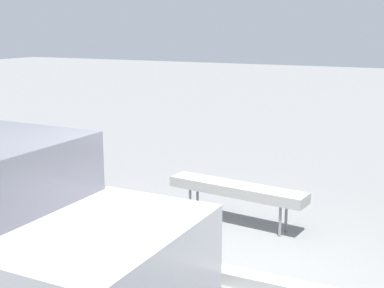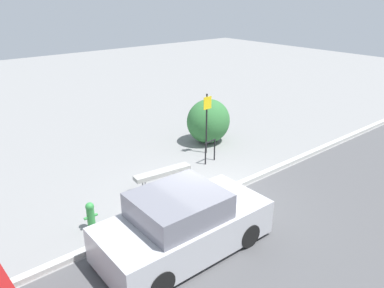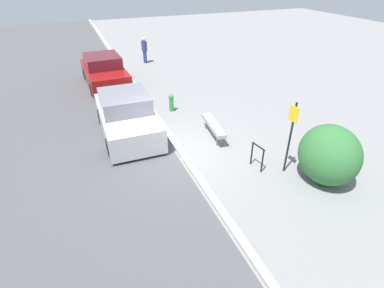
{
  "view_description": "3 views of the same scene",
  "coord_description": "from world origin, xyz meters",
  "px_view_note": "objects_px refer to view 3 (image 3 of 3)",
  "views": [
    {
      "loc": [
        1.94,
        -4.65,
        2.55
      ],
      "look_at": [
        -1.05,
        1.4,
        1.05
      ],
      "focal_mm": 50.0,
      "sensor_mm": 36.0,
      "label": 1
    },
    {
      "loc": [
        -6.42,
        -7.1,
        5.69
      ],
      "look_at": [
        1.08,
        1.99,
        0.89
      ],
      "focal_mm": 35.0,
      "sensor_mm": 36.0,
      "label": 2
    },
    {
      "loc": [
        8.29,
        -2.84,
        5.55
      ],
      "look_at": [
        1.0,
        0.1,
        0.81
      ],
      "focal_mm": 28.0,
      "sensor_mm": 36.0,
      "label": 3
    }
  ],
  "objects_px": {
    "pedestrian": "(144,49)",
    "sign_post": "(291,132)",
    "bench": "(214,125)",
    "bike_rack": "(257,155)",
    "parked_car_near": "(127,116)",
    "parked_car_far": "(104,72)",
    "fire_hydrant": "(171,102)"
  },
  "relations": [
    {
      "from": "pedestrian",
      "to": "sign_post",
      "type": "bearing_deg",
      "value": 167.02
    },
    {
      "from": "sign_post",
      "to": "pedestrian",
      "type": "distance_m",
      "value": 13.33
    },
    {
      "from": "bench",
      "to": "bike_rack",
      "type": "relative_size",
      "value": 2.31
    },
    {
      "from": "parked_car_near",
      "to": "bike_rack",
      "type": "bearing_deg",
      "value": 41.36
    },
    {
      "from": "bike_rack",
      "to": "parked_car_far",
      "type": "relative_size",
      "value": 0.19
    },
    {
      "from": "bench",
      "to": "fire_hydrant",
      "type": "xyz_separation_m",
      "value": [
        -2.76,
        -0.71,
        -0.06
      ]
    },
    {
      "from": "bench",
      "to": "parked_car_far",
      "type": "distance_m",
      "value": 7.82
    },
    {
      "from": "bench",
      "to": "pedestrian",
      "type": "bearing_deg",
      "value": -174.0
    },
    {
      "from": "bench",
      "to": "sign_post",
      "type": "distance_m",
      "value": 3.15
    },
    {
      "from": "sign_post",
      "to": "parked_car_far",
      "type": "bearing_deg",
      "value": -158.32
    },
    {
      "from": "pedestrian",
      "to": "parked_car_near",
      "type": "bearing_deg",
      "value": 144.43
    },
    {
      "from": "bench",
      "to": "sign_post",
      "type": "relative_size",
      "value": 0.83
    },
    {
      "from": "sign_post",
      "to": "pedestrian",
      "type": "bearing_deg",
      "value": -175.63
    },
    {
      "from": "bike_rack",
      "to": "pedestrian",
      "type": "height_order",
      "value": "pedestrian"
    },
    {
      "from": "bike_rack",
      "to": "fire_hydrant",
      "type": "height_order",
      "value": "bike_rack"
    },
    {
      "from": "bike_rack",
      "to": "parked_car_far",
      "type": "distance_m",
      "value": 10.14
    },
    {
      "from": "bench",
      "to": "fire_hydrant",
      "type": "distance_m",
      "value": 2.85
    },
    {
      "from": "parked_car_near",
      "to": "sign_post",
      "type": "bearing_deg",
      "value": 43.74
    },
    {
      "from": "parked_car_far",
      "to": "bike_rack",
      "type": "bearing_deg",
      "value": 16.59
    },
    {
      "from": "bike_rack",
      "to": "parked_car_far",
      "type": "xyz_separation_m",
      "value": [
        -9.59,
        -3.28,
        0.18
      ]
    },
    {
      "from": "parked_car_near",
      "to": "parked_car_far",
      "type": "bearing_deg",
      "value": -179.21
    },
    {
      "from": "pedestrian",
      "to": "parked_car_far",
      "type": "xyz_separation_m",
      "value": [
        3.22,
        -2.98,
        -0.18
      ]
    },
    {
      "from": "pedestrian",
      "to": "parked_car_near",
      "type": "distance_m",
      "value": 9.5
    },
    {
      "from": "bike_rack",
      "to": "fire_hydrant",
      "type": "xyz_separation_m",
      "value": [
        -5.1,
        -1.09,
        -0.09
      ]
    },
    {
      "from": "pedestrian",
      "to": "bike_rack",
      "type": "bearing_deg",
      "value": 163.98
    },
    {
      "from": "parked_car_near",
      "to": "parked_car_far",
      "type": "distance_m",
      "value": 5.8
    },
    {
      "from": "sign_post",
      "to": "parked_car_near",
      "type": "distance_m",
      "value": 5.87
    },
    {
      "from": "sign_post",
      "to": "pedestrian",
      "type": "relative_size",
      "value": 1.44
    },
    {
      "from": "fire_hydrant",
      "to": "parked_car_near",
      "type": "xyz_separation_m",
      "value": [
        1.3,
        -2.17,
        0.28
      ]
    },
    {
      "from": "bike_rack",
      "to": "fire_hydrant",
      "type": "relative_size",
      "value": 1.08
    },
    {
      "from": "bench",
      "to": "parked_car_near",
      "type": "bearing_deg",
      "value": -110.35
    },
    {
      "from": "pedestrian",
      "to": "parked_car_far",
      "type": "distance_m",
      "value": 4.4
    }
  ]
}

